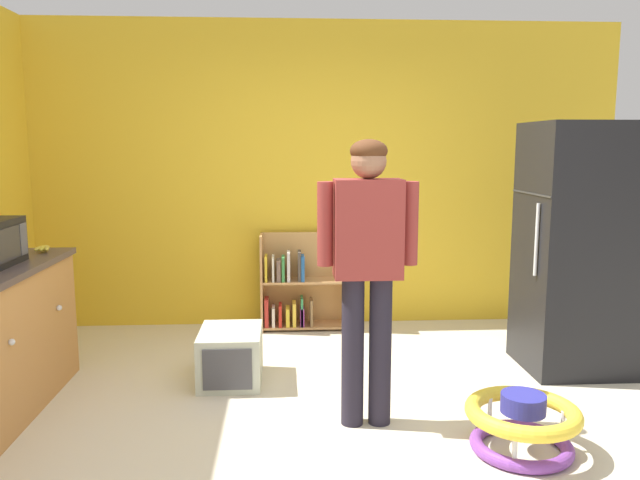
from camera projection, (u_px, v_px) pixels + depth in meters
ground_plane at (358, 437)px, 3.48m from camera, size 12.00×12.00×0.00m
back_wall at (328, 176)px, 5.58m from camera, size 5.20×0.06×2.70m
refrigerator at (576, 248)px, 4.45m from camera, size 0.73×0.68×1.78m
bookshelf at (300, 287)px, 5.53m from camera, size 0.80×0.28×0.85m
standing_person at (368, 257)px, 3.51m from camera, size 0.57×0.22×1.65m
baby_walker at (522, 423)px, 3.29m from camera, size 0.60×0.60×0.32m
pet_carrier at (231, 356)px, 4.29m from camera, size 0.42×0.55×0.36m
banana_bunch at (44, 248)px, 4.20m from camera, size 0.12×0.16×0.04m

